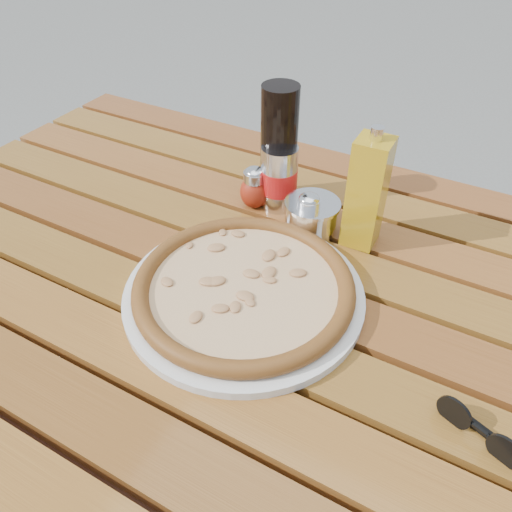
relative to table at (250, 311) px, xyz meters
The scene contains 11 objects.
ground 0.67m from the table, 90.00° to the left, with size 60.00×60.00×0.00m, color slate.
table is the anchor object (origin of this frame).
plate 0.09m from the table, 72.10° to the right, with size 0.36×0.36×0.01m, color silver.
pizza 0.11m from the table, 72.10° to the right, with size 0.34×0.34×0.03m.
pepper_shaker 0.23m from the table, 116.89° to the left, with size 0.07×0.07×0.08m.
oregano_shaker 0.19m from the table, 78.21° to the left, with size 0.07×0.07×0.08m.
dark_bottle 0.30m from the table, 106.24° to the left, with size 0.07×0.07×0.22m, color black.
soda_can 0.25m from the table, 104.65° to the left, with size 0.07×0.07×0.12m.
olive_oil_cruet 0.27m from the table, 55.88° to the left, with size 0.06×0.06×0.21m.
parmesan_tin 0.19m from the table, 78.18° to the left, with size 0.11×0.11×0.07m.
sunglasses 0.39m from the table, 17.16° to the right, with size 0.11×0.05×0.04m.
Camera 1 is at (0.29, -0.50, 1.29)m, focal length 35.00 mm.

